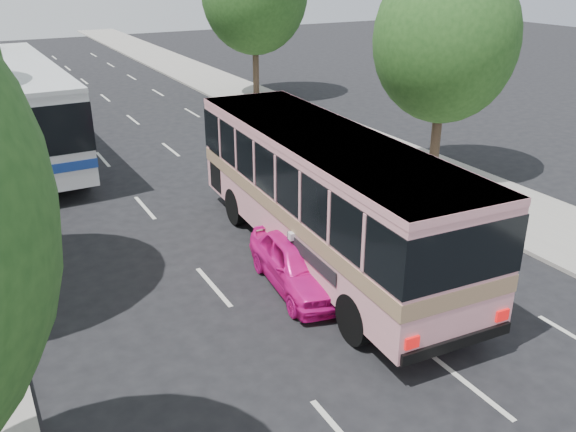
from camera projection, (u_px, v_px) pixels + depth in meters
ground at (368, 348)px, 12.95m from camera, size 120.00×120.00×0.00m
sidewalk_right at (280, 110)px, 32.83m from camera, size 4.00×90.00×0.12m
tree_right_near at (449, 34)px, 21.20m from camera, size 5.10×5.10×7.95m
pink_bus at (324, 184)px, 15.90m from camera, size 3.40×11.16×3.52m
pink_taxi at (299, 262)px, 15.12m from camera, size 2.02×4.08×1.34m
white_pickup at (37, 159)px, 22.85m from camera, size 2.37×4.98×1.40m
tour_coach_front at (21, 102)px, 24.31m from camera, size 3.02×12.96×3.86m
taxi_roof_sign at (300, 235)px, 14.82m from camera, size 0.57×0.24×0.18m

